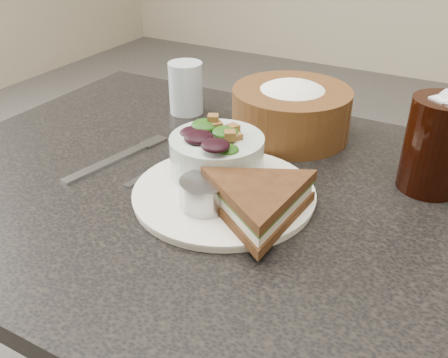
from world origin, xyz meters
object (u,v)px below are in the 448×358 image
cola_glass (437,141)px  water_glass (186,88)px  bread_basket (291,104)px  salad_bowl (217,149)px  dinner_plate (224,194)px  sandwich (258,202)px  dressing_ramekin (205,194)px

cola_glass → water_glass: bearing=171.3°
bread_basket → salad_bowl: bearing=-100.0°
dinner_plate → sandwich: sandwich is taller
bread_basket → water_glass: 0.22m
dinner_plate → water_glass: water_glass is taller
cola_glass → dinner_plate: bearing=-145.6°
salad_bowl → dressing_ramekin: bearing=-70.2°
dinner_plate → bread_basket: bearing=89.8°
dinner_plate → dressing_ramekin: size_ratio=3.80×
dinner_plate → salad_bowl: size_ratio=1.84×
sandwich → salad_bowl: salad_bowl is taller
sandwich → salad_bowl: size_ratio=1.30×
salad_bowl → bread_basket: bearing=80.0°
dinner_plate → dressing_ramekin: 0.05m
sandwich → bread_basket: bearing=138.3°
dressing_ramekin → water_glass: bearing=126.8°
sandwich → water_glass: (-0.29, 0.28, 0.01)m
bread_basket → cola_glass: size_ratio=1.38×
dinner_plate → salad_bowl: 0.07m
sandwich → dressing_ramekin: sandwich is taller
sandwich → dressing_ramekin: 0.07m
cola_glass → water_glass: 0.47m
dressing_ramekin → water_glass: water_glass is taller
sandwich → cola_glass: (0.18, 0.21, 0.04)m
sandwich → cola_glass: size_ratio=1.20×
dressing_ramekin → cola_glass: (0.25, 0.22, 0.04)m
salad_bowl → dinner_plate: bearing=-49.6°
sandwich → dressing_ramekin: (-0.07, -0.01, -0.00)m
cola_glass → water_glass: size_ratio=1.51×
dinner_plate → water_glass: (-0.22, 0.24, 0.04)m
dinner_plate → salad_bowl: (-0.03, 0.04, 0.05)m
bread_basket → water_glass: bearing=179.7°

